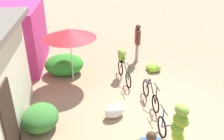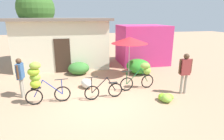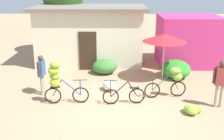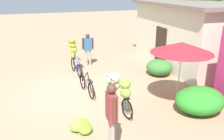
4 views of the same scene
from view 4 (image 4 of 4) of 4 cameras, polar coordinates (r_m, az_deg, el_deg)
The scene contains 12 objects.
ground_plane at distance 9.24m, azimuth -7.49°, elevation -5.08°, with size 60.00×60.00×0.00m, color tan.
building_low at distance 12.46m, azimuth 17.79°, elevation 8.19°, with size 6.09×3.48×3.12m.
hedge_bush_front_left at distance 10.94m, azimuth 11.13°, elevation 0.61°, with size 1.21×1.08×0.70m, color #377530.
hedge_bush_front_right at distance 8.06m, azimuth 20.35°, elevation -6.81°, with size 1.36×1.60×0.82m, color #2C8D29.
market_umbrella at distance 7.82m, azimuth 16.43°, elevation 5.21°, with size 1.99×1.99×2.17m.
bicycle_leftmost at distance 10.99m, azimuth -9.23°, elevation 4.29°, with size 1.66×0.47×1.67m.
bicycle_near_pile at distance 8.92m, azimuth -6.13°, elevation -3.55°, with size 1.58×0.23×0.97m.
bicycle_center_loaded at distance 7.26m, azimuth 2.58°, elevation -5.45°, with size 1.69×0.41×1.23m.
banana_pile_on_ground at distance 6.83m, azimuth -7.62°, elevation -13.15°, with size 0.77×0.73×0.33m.
produce_sack at distance 9.84m, azimuth 0.43°, elevation -1.97°, with size 0.70×0.44×0.44m, color silver.
person_vendor at distance 5.56m, azimuth -0.10°, elevation -9.80°, with size 0.58×0.23×1.76m.
person_bystander at distance 11.93m, azimuth -5.81°, elevation 5.70°, with size 0.23×0.58×1.64m.
Camera 4 is at (8.27, -1.62, 3.80)m, focal length 38.04 mm.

